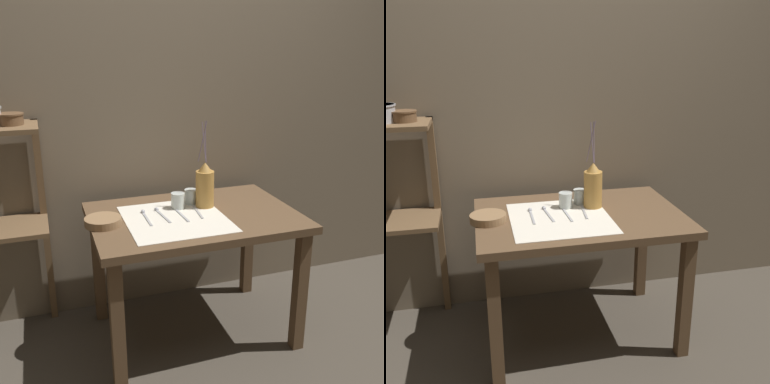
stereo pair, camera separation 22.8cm
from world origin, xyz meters
The scene contains 14 objects.
ground_plane centered at (0.00, 0.00, 0.00)m, with size 12.00×12.00×0.00m, color #473F35.
stone_wall_back centered at (0.00, 0.48, 1.20)m, with size 7.00×0.06×2.40m.
wooden_table centered at (0.00, 0.00, 0.60)m, with size 1.06×0.74×0.71m.
wooden_shelf_unit centered at (-0.95, 0.31, 0.81)m, with size 0.46×0.33×1.17m.
linen_cloth centered at (-0.11, -0.04, 0.71)m, with size 0.50×0.53×0.00m.
pitcher_with_flowers centered at (0.09, 0.08, 0.82)m, with size 0.10×0.10×0.46m.
wooden_bowl centered at (-0.47, 0.00, 0.73)m, with size 0.18×0.18×0.04m.
glass_tumbler_near centered at (-0.05, 0.10, 0.75)m, with size 0.07×0.07×0.08m.
glass_tumbler_far centered at (0.04, 0.15, 0.75)m, with size 0.07×0.07×0.08m.
spoon_outer centered at (-0.25, 0.05, 0.71)m, with size 0.02×0.21×0.02m.
spoon_inner centered at (-0.17, 0.07, 0.71)m, with size 0.04×0.21×0.02m.
fork_outer centered at (-0.07, -0.01, 0.71)m, with size 0.02×0.20×0.00m.
fork_inner centered at (0.03, 0.01, 0.71)m, with size 0.03×0.20×0.00m.
metal_pot_small centered at (-0.84, 0.27, 1.20)m, with size 0.13×0.13×0.06m.
Camera 2 is at (-0.50, -2.11, 1.53)m, focal length 42.00 mm.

